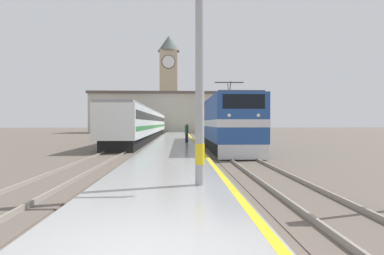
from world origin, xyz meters
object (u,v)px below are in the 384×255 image
at_px(clock_tower, 169,80).
at_px(person_on_platform, 187,132).
at_px(locomotive_train, 220,124).
at_px(passenger_train, 146,124).
at_px(catenary_mast, 204,54).

bearing_deg(clock_tower, person_on_platform, -86.06).
bearing_deg(locomotive_train, passenger_train, 119.86).
xyz_separation_m(locomotive_train, passenger_train, (-7.86, 13.69, -0.06)).
bearing_deg(passenger_train, person_on_platform, -66.53).
relative_size(passenger_train, catenary_mast, 5.18).
relative_size(catenary_mast, person_on_platform, 4.14).
relative_size(locomotive_train, catenary_mast, 2.56).
bearing_deg(clock_tower, passenger_train, -92.54).
bearing_deg(locomotive_train, person_on_platform, 143.69).
bearing_deg(person_on_platform, catenary_mast, -89.81).
distance_m(passenger_train, catenary_mast, 31.10).
distance_m(passenger_train, person_on_platform, 12.69).
relative_size(locomotive_train, person_on_platform, 10.60).
xyz_separation_m(locomotive_train, person_on_platform, (-2.81, 2.07, -0.79)).
height_order(passenger_train, catenary_mast, catenary_mast).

